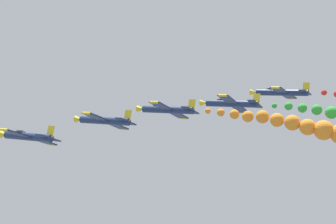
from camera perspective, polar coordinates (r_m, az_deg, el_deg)
airplane_lead at (r=69.25m, az=-16.70°, el=-2.84°), size 9.18×10.35×3.48m
airplane_left_inner at (r=70.83m, az=-7.82°, el=-1.02°), size 9.18×10.35×3.48m
airplane_right_inner at (r=73.10m, az=-0.16°, el=0.29°), size 9.19×10.35×3.46m
smoke_trail_right_inner at (r=66.01m, az=18.73°, el=-2.38°), size 5.32×24.30×5.89m
airplane_left_outer at (r=77.19m, az=7.62°, el=1.03°), size 9.12×10.35×3.56m
airplane_right_outer at (r=83.07m, az=13.51°, el=2.33°), size 9.41×10.35×3.05m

